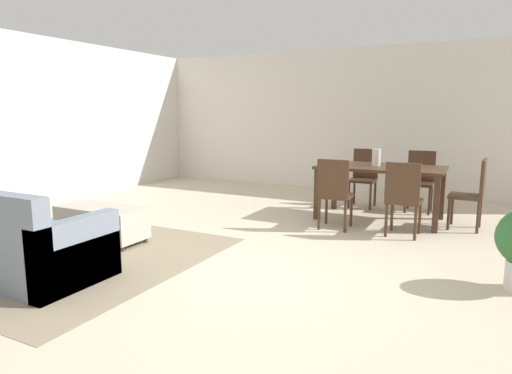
{
  "coord_description": "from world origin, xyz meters",
  "views": [
    {
      "loc": [
        1.93,
        -3.5,
        1.5
      ],
      "look_at": [
        -0.54,
        1.3,
        0.6
      ],
      "focal_mm": 31.28,
      "sensor_mm": 36.0,
      "label": 1
    }
  ],
  "objects_px": {
    "couch": "(0,242)",
    "dining_table": "(381,173)",
    "dining_chair_near_left": "(334,190)",
    "dining_chair_near_right": "(403,195)",
    "dining_chair_far_right": "(420,177)",
    "dining_chair_head_east": "(474,190)",
    "dining_chair_far_left": "(364,174)",
    "ottoman_table": "(102,222)",
    "vase_centerpiece": "(376,157)"
  },
  "relations": [
    {
      "from": "dining_chair_far_right",
      "to": "dining_chair_far_left",
      "type": "bearing_deg",
      "value": -177.29
    },
    {
      "from": "dining_chair_head_east",
      "to": "dining_chair_far_right",
      "type": "bearing_deg",
      "value": 130.99
    },
    {
      "from": "dining_chair_near_right",
      "to": "dining_chair_far_right",
      "type": "distance_m",
      "value": 1.64
    },
    {
      "from": "dining_table",
      "to": "dining_chair_head_east",
      "type": "distance_m",
      "value": 1.2
    },
    {
      "from": "dining_chair_far_left",
      "to": "dining_chair_far_right",
      "type": "bearing_deg",
      "value": 2.71
    },
    {
      "from": "dining_chair_near_left",
      "to": "dining_chair_near_right",
      "type": "bearing_deg",
      "value": 2.63
    },
    {
      "from": "dining_chair_near_left",
      "to": "dining_chair_near_right",
      "type": "xyz_separation_m",
      "value": [
        0.84,
        0.04,
        0.0
      ]
    },
    {
      "from": "dining_chair_near_left",
      "to": "dining_chair_far_left",
      "type": "bearing_deg",
      "value": 90.8
    },
    {
      "from": "dining_table",
      "to": "couch",
      "type": "bearing_deg",
      "value": -125.91
    },
    {
      "from": "dining_chair_far_right",
      "to": "vase_centerpiece",
      "type": "height_order",
      "value": "vase_centerpiece"
    },
    {
      "from": "ottoman_table",
      "to": "vase_centerpiece",
      "type": "distance_m",
      "value": 3.73
    },
    {
      "from": "dining_chair_near_right",
      "to": "dining_chair_far_left",
      "type": "height_order",
      "value": "same"
    },
    {
      "from": "dining_chair_far_left",
      "to": "dining_chair_far_right",
      "type": "xyz_separation_m",
      "value": [
        0.85,
        0.04,
        0.0
      ]
    },
    {
      "from": "dining_table",
      "to": "vase_centerpiece",
      "type": "bearing_deg",
      "value": 173.65
    },
    {
      "from": "vase_centerpiece",
      "to": "dining_chair_far_left",
      "type": "bearing_deg",
      "value": 113.87
    },
    {
      "from": "dining_chair_near_left",
      "to": "ottoman_table",
      "type": "bearing_deg",
      "value": -141.82
    },
    {
      "from": "dining_chair_far_left",
      "to": "dining_chair_far_right",
      "type": "height_order",
      "value": "same"
    },
    {
      "from": "dining_chair_head_east",
      "to": "vase_centerpiece",
      "type": "distance_m",
      "value": 1.31
    },
    {
      "from": "couch",
      "to": "dining_chair_far_left",
      "type": "distance_m",
      "value": 5.15
    },
    {
      "from": "couch",
      "to": "ottoman_table",
      "type": "height_order",
      "value": "couch"
    },
    {
      "from": "dining_table",
      "to": "dining_chair_near_right",
      "type": "bearing_deg",
      "value": -60.81
    },
    {
      "from": "ottoman_table",
      "to": "dining_chair_far_left",
      "type": "distance_m",
      "value": 4.09
    },
    {
      "from": "couch",
      "to": "dining_table",
      "type": "distance_m",
      "value": 4.69
    },
    {
      "from": "couch",
      "to": "dining_chair_head_east",
      "type": "relative_size",
      "value": 2.28
    },
    {
      "from": "dining_table",
      "to": "dining_chair_far_right",
      "type": "xyz_separation_m",
      "value": [
        0.43,
        0.85,
        -0.15
      ]
    },
    {
      "from": "ottoman_table",
      "to": "dining_chair_far_right",
      "type": "distance_m",
      "value": 4.64
    },
    {
      "from": "ottoman_table",
      "to": "dining_table",
      "type": "relative_size",
      "value": 0.63
    },
    {
      "from": "couch",
      "to": "dining_chair_far_left",
      "type": "bearing_deg",
      "value": 63.27
    },
    {
      "from": "dining_chair_far_right",
      "to": "ottoman_table",
      "type": "bearing_deg",
      "value": -131.74
    },
    {
      "from": "couch",
      "to": "dining_chair_near_left",
      "type": "xyz_separation_m",
      "value": [
        2.34,
        2.95,
        0.23
      ]
    },
    {
      "from": "ottoman_table",
      "to": "dining_chair_near_right",
      "type": "relative_size",
      "value": 1.16
    },
    {
      "from": "couch",
      "to": "dining_table",
      "type": "height_order",
      "value": "couch"
    },
    {
      "from": "vase_centerpiece",
      "to": "dining_chair_near_left",
      "type": "bearing_deg",
      "value": -111.67
    },
    {
      "from": "dining_table",
      "to": "dining_chair_far_left",
      "type": "relative_size",
      "value": 1.84
    },
    {
      "from": "dining_table",
      "to": "dining_chair_far_left",
      "type": "distance_m",
      "value": 0.93
    },
    {
      "from": "dining_chair_near_right",
      "to": "vase_centerpiece",
      "type": "distance_m",
      "value": 1.01
    },
    {
      "from": "dining_chair_near_left",
      "to": "dining_table",
      "type": "bearing_deg",
      "value": 64.16
    },
    {
      "from": "dining_chair_near_left",
      "to": "dining_chair_far_right",
      "type": "xyz_separation_m",
      "value": [
        0.83,
        1.68,
        0.0
      ]
    },
    {
      "from": "dining_chair_far_right",
      "to": "dining_chair_near_right",
      "type": "bearing_deg",
      "value": -89.44
    },
    {
      "from": "dining_chair_near_left",
      "to": "dining_chair_near_right",
      "type": "height_order",
      "value": "same"
    },
    {
      "from": "couch",
      "to": "vase_centerpiece",
      "type": "xyz_separation_m",
      "value": [
        2.67,
        3.79,
        0.59
      ]
    },
    {
      "from": "dining_table",
      "to": "vase_centerpiece",
      "type": "xyz_separation_m",
      "value": [
        -0.07,
        0.01,
        0.21
      ]
    },
    {
      "from": "dining_chair_far_left",
      "to": "couch",
      "type": "bearing_deg",
      "value": -116.73
    },
    {
      "from": "couch",
      "to": "dining_chair_near_left",
      "type": "height_order",
      "value": "dining_chair_near_left"
    },
    {
      "from": "dining_chair_near_right",
      "to": "vase_centerpiece",
      "type": "xyz_separation_m",
      "value": [
        -0.51,
        0.8,
        0.36
      ]
    },
    {
      "from": "couch",
      "to": "dining_chair_near_left",
      "type": "relative_size",
      "value": 2.28
    },
    {
      "from": "dining_chair_near_left",
      "to": "dining_chair_far_right",
      "type": "relative_size",
      "value": 1.0
    },
    {
      "from": "dining_chair_near_left",
      "to": "dining_chair_head_east",
      "type": "xyz_separation_m",
      "value": [
        1.59,
        0.81,
        0.0
      ]
    },
    {
      "from": "dining_table",
      "to": "dining_chair_near_left",
      "type": "bearing_deg",
      "value": -115.84
    },
    {
      "from": "couch",
      "to": "dining_table",
      "type": "bearing_deg",
      "value": 54.09
    }
  ]
}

